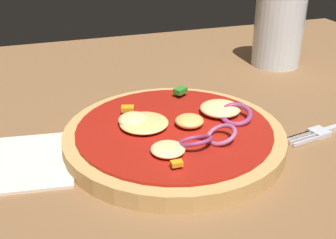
# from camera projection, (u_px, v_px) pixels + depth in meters

# --- Properties ---
(dining_table) EXTENTS (1.11, 0.91, 0.03)m
(dining_table) POSITION_uv_depth(u_px,v_px,m) (133.00, 181.00, 0.42)
(dining_table) COLOR brown
(dining_table) RESTS_ON ground
(pizza) EXTENTS (0.23, 0.23, 0.04)m
(pizza) POSITION_uv_depth(u_px,v_px,m) (175.00, 135.00, 0.44)
(pizza) COLOR tan
(pizza) RESTS_ON dining_table
(beer_glass) EXTENTS (0.07, 0.07, 0.12)m
(beer_glass) POSITION_uv_depth(u_px,v_px,m) (278.00, 31.00, 0.65)
(beer_glass) COLOR silver
(beer_glass) RESTS_ON dining_table
(napkin) EXTENTS (0.14, 0.12, 0.00)m
(napkin) POSITION_uv_depth(u_px,v_px,m) (7.00, 163.00, 0.41)
(napkin) COLOR silver
(napkin) RESTS_ON dining_table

